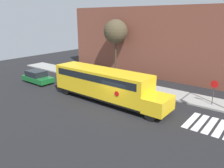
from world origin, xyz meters
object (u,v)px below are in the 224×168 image
object	(u,v)px
school_bus	(104,83)
parked_car	(37,77)
stop_sign	(214,89)
tree_near_sidewalk	(116,32)

from	to	relation	value
school_bus	parked_car	world-z (taller)	school_bus
stop_sign	tree_near_sidewalk	bearing A→B (deg)	165.64
parked_car	tree_near_sidewalk	world-z (taller)	tree_near_sidewalk
parked_car	stop_sign	size ratio (longest dim) A/B	1.70
parked_car	tree_near_sidewalk	size ratio (longest dim) A/B	0.55
school_bus	tree_near_sidewalk	bearing A→B (deg)	120.96
school_bus	stop_sign	world-z (taller)	school_bus
school_bus	stop_sign	bearing A→B (deg)	30.23
stop_sign	tree_near_sidewalk	xyz separation A→B (m)	(-13.52, 3.46, 4.26)
school_bus	tree_near_sidewalk	size ratio (longest dim) A/B	1.61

